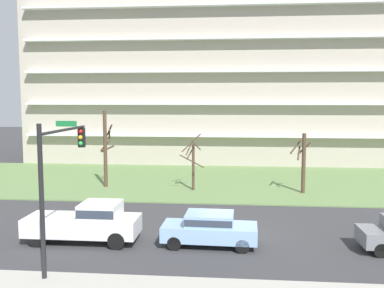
# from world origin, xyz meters

# --- Properties ---
(ground) EXTENTS (160.00, 160.00, 0.00)m
(ground) POSITION_xyz_m (0.00, 0.00, 0.00)
(ground) COLOR #38383A
(grass_lawn_strip) EXTENTS (80.00, 16.00, 0.08)m
(grass_lawn_strip) POSITION_xyz_m (0.00, 14.00, 0.04)
(grass_lawn_strip) COLOR #66844C
(grass_lawn_strip) RESTS_ON ground
(apartment_building) EXTENTS (43.53, 13.95, 19.12)m
(apartment_building) POSITION_xyz_m (0.00, 28.50, 9.56)
(apartment_building) COLOR #B2A899
(apartment_building) RESTS_ON ground
(tree_far_left) EXTENTS (1.15, 0.91, 5.93)m
(tree_far_left) POSITION_xyz_m (-9.46, 10.73, 3.06)
(tree_far_left) COLOR #4C3828
(tree_far_left) RESTS_ON ground
(tree_left) EXTENTS (1.83, 1.93, 4.24)m
(tree_left) POSITION_xyz_m (-2.67, 10.10, 2.14)
(tree_left) COLOR #4C3828
(tree_left) RESTS_ON ground
(tree_center) EXTENTS (1.59, 1.32, 4.40)m
(tree_center) POSITION_xyz_m (5.33, 9.89, 2.36)
(tree_center) COLOR #4C3828
(tree_center) RESTS_ON ground
(pickup_white_near_left) EXTENTS (5.40, 2.01, 1.95)m
(pickup_white_near_left) POSITION_xyz_m (-6.63, -2.00, 1.02)
(pickup_white_near_left) COLOR white
(pickup_white_near_left) RESTS_ON ground
(sedan_blue_center_right) EXTENTS (4.46, 1.95, 1.57)m
(sedan_blue_center_right) POSITION_xyz_m (-0.78, -2.00, 0.87)
(sedan_blue_center_right) COLOR #8CB2E0
(sedan_blue_center_right) RESTS_ON ground
(traffic_signal_mast) EXTENTS (0.90, 4.83, 5.96)m
(traffic_signal_mast) POSITION_xyz_m (-6.75, -4.95, 4.07)
(traffic_signal_mast) COLOR black
(traffic_signal_mast) RESTS_ON ground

